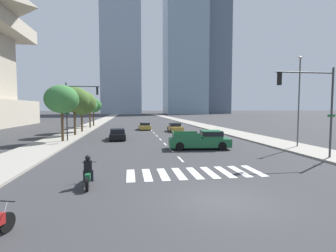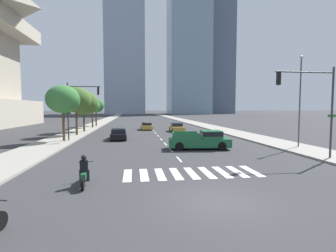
# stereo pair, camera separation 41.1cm
# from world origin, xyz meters

# --- Properties ---
(ground_plane) EXTENTS (800.00, 800.00, 0.00)m
(ground_plane) POSITION_xyz_m (0.00, 0.00, 0.00)
(ground_plane) COLOR #333335
(sidewalk_east) EXTENTS (4.00, 260.00, 0.15)m
(sidewalk_east) POSITION_xyz_m (11.58, 30.00, 0.07)
(sidewalk_east) COLOR gray
(sidewalk_east) RESTS_ON ground
(sidewalk_west) EXTENTS (4.00, 260.00, 0.15)m
(sidewalk_west) POSITION_xyz_m (-11.58, 30.00, 0.07)
(sidewalk_west) COLOR gray
(sidewalk_west) RESTS_ON ground
(crosswalk_near) EXTENTS (7.65, 2.69, 0.01)m
(crosswalk_near) POSITION_xyz_m (-0.00, 4.43, 0.00)
(crosswalk_near) COLOR silver
(crosswalk_near) RESTS_ON ground
(lane_divider_center) EXTENTS (0.14, 50.00, 0.01)m
(lane_divider_center) POSITION_xyz_m (0.00, 32.43, 0.00)
(lane_divider_center) COLOR silver
(lane_divider_center) RESTS_ON ground
(motorcycle_lead) EXTENTS (0.70, 2.24, 1.49)m
(motorcycle_lead) POSITION_xyz_m (-5.60, 2.85, 0.58)
(motorcycle_lead) COLOR black
(motorcycle_lead) RESTS_ON ground
(pickup_truck) EXTENTS (5.63, 2.47, 1.67)m
(pickup_truck) POSITION_xyz_m (2.88, 12.73, 0.81)
(pickup_truck) COLOR #1E6038
(pickup_truck) RESTS_ON ground
(sedan_gold_0) EXTENTS (1.94, 4.34, 1.34)m
(sedan_gold_0) POSITION_xyz_m (3.54, 30.28, 0.62)
(sedan_gold_0) COLOR #B28E38
(sedan_gold_0) RESTS_ON ground
(sedan_gold_1) EXTENTS (1.92, 4.29, 1.24)m
(sedan_gold_1) POSITION_xyz_m (-1.03, 34.48, 0.58)
(sedan_gold_1) COLOR #B28E38
(sedan_gold_1) RESTS_ON ground
(sedan_black_2) EXTENTS (1.98, 4.74, 1.29)m
(sedan_black_2) POSITION_xyz_m (-5.01, 21.13, 0.59)
(sedan_black_2) COLOR black
(sedan_black_2) RESTS_ON ground
(traffic_signal_near) EXTENTS (4.67, 0.28, 6.41)m
(traffic_signal_near) POSITION_xyz_m (9.12, 6.79, 4.52)
(traffic_signal_near) COLOR #333335
(traffic_signal_near) RESTS_ON sidewalk_east
(traffic_signal_far) EXTENTS (3.83, 0.28, 6.32)m
(traffic_signal_far) POSITION_xyz_m (-9.15, 19.75, 4.41)
(traffic_signal_far) COLOR #333335
(traffic_signal_far) RESTS_ON sidewalk_west
(street_lamp_east) EXTENTS (0.50, 0.24, 8.28)m
(street_lamp_east) POSITION_xyz_m (11.88, 12.08, 4.90)
(street_lamp_east) COLOR #3F3F42
(street_lamp_east) RESTS_ON sidewalk_east
(street_tree_nearest) EXTENTS (3.56, 3.56, 6.03)m
(street_tree_nearest) POSITION_xyz_m (-10.78, 19.37, 4.65)
(street_tree_nearest) COLOR #4C3823
(street_tree_nearest) RESTS_ON sidewalk_west
(street_tree_second) EXTENTS (3.98, 3.98, 6.36)m
(street_tree_second) POSITION_xyz_m (-10.78, 25.79, 4.81)
(street_tree_second) COLOR #4C3823
(street_tree_second) RESTS_ON sidewalk_west
(street_tree_third) EXTENTS (4.35, 4.35, 6.22)m
(street_tree_third) POSITION_xyz_m (-10.78, 30.91, 4.52)
(street_tree_third) COLOR #4C3823
(street_tree_third) RESTS_ON sidewalk_west
(street_tree_fourth) EXTENTS (2.81, 2.81, 5.17)m
(street_tree_fourth) POSITION_xyz_m (-10.78, 39.15, 4.09)
(street_tree_fourth) COLOR #4C3823
(street_tree_fourth) RESTS_ON sidewalk_west
(street_tree_fifth) EXTENTS (3.31, 3.31, 5.50)m
(street_tree_fifth) POSITION_xyz_m (-10.78, 43.79, 4.22)
(street_tree_fifth) COLOR #4C3823
(street_tree_fifth) RESTS_ON sidewalk_west
(office_tower_left_skyline) EXTENTS (24.62, 26.30, 101.76)m
(office_tower_left_skyline) POSITION_xyz_m (-8.25, 161.24, 50.35)
(office_tower_left_skyline) COLOR #8C9EB2
(office_tower_left_skyline) RESTS_ON ground
(office_tower_center_skyline) EXTENTS (25.22, 23.63, 88.14)m
(office_tower_center_skyline) POSITION_xyz_m (31.92, 152.89, 43.54)
(office_tower_center_skyline) COLOR #7A93A8
(office_tower_center_skyline) RESTS_ON ground
(office_tower_right_skyline) EXTENTS (29.18, 29.33, 130.04)m
(office_tower_right_skyline) POSITION_xyz_m (50.79, 171.09, 60.38)
(office_tower_right_skyline) COLOR slate
(office_tower_right_skyline) RESTS_ON ground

